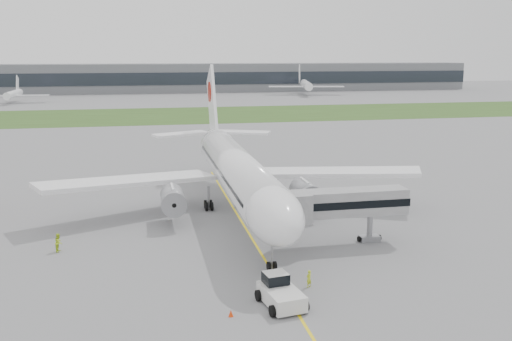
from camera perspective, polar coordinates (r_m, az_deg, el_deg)
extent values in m
plane|color=gray|center=(67.15, -1.31, -5.35)|extent=(600.00, 600.00, 0.00)
cube|color=#33501E|center=(184.59, -7.94, 5.51)|extent=(600.00, 50.00, 0.02)
cube|color=slate|center=(293.68, -9.38, 9.12)|extent=(320.00, 22.00, 14.00)
cube|color=#21272F|center=(282.69, -9.29, 9.03)|extent=(320.00, 0.60, 6.00)
cylinder|color=white|center=(69.58, -1.92, 0.02)|extent=(5.00, 38.00, 5.00)
ellipsoid|color=white|center=(51.00, 1.75, -4.36)|extent=(5.00, 11.00, 5.00)
cube|color=black|center=(49.82, 2.02, -3.68)|extent=(3.20, 1.54, 1.14)
cone|color=white|center=(90.88, -4.24, 3.28)|extent=(5.00, 10.53, 6.16)
cube|color=white|center=(70.89, -12.60, -1.04)|extent=(22.13, 13.52, 1.70)
cube|color=white|center=(74.90, 7.68, -0.17)|extent=(22.13, 13.52, 1.70)
cylinder|color=#9A9A9F|center=(66.90, -8.32, -2.87)|extent=(2.70, 5.20, 2.70)
cylinder|color=#9A9A9F|center=(69.54, 4.96, -2.23)|extent=(2.70, 5.20, 2.70)
cube|color=white|center=(91.75, -4.40, 6.57)|extent=(0.45, 10.90, 12.76)
cylinder|color=#9F1609|center=(92.58, -4.50, 7.85)|extent=(0.60, 3.20, 3.20)
cube|color=white|center=(92.80, -7.51, 3.64)|extent=(9.54, 6.34, 0.35)
cube|color=white|center=(94.01, -1.40, 3.84)|extent=(9.54, 6.34, 0.35)
cylinder|color=#949499|center=(52.72, 1.59, -8.44)|extent=(0.24, 0.24, 3.10)
cylinder|color=black|center=(73.21, -4.76, -3.49)|extent=(1.40, 1.10, 1.10)
cylinder|color=black|center=(74.19, 0.16, -3.24)|extent=(1.40, 1.10, 1.10)
cube|color=silver|center=(46.22, 2.56, -12.45)|extent=(3.22, 4.90, 1.21)
cube|color=silver|center=(46.85, 1.97, -10.76)|extent=(2.06, 1.89, 1.01)
cube|color=black|center=(46.83, 1.97, -10.70)|extent=(2.11, 1.95, 0.86)
cylinder|color=black|center=(47.18, 0.25, -12.39)|extent=(0.49, 0.95, 0.91)
cylinder|color=black|center=(48.14, 3.35, -11.90)|extent=(0.49, 0.95, 0.91)
cylinder|color=black|center=(44.62, 1.68, -13.88)|extent=(0.49, 0.95, 0.91)
cylinder|color=black|center=(45.64, 4.94, -13.31)|extent=(0.49, 0.95, 0.91)
cube|color=#A7A6A9|center=(59.73, 9.26, -3.14)|extent=(12.26, 2.67, 2.63)
cube|color=black|center=(59.73, 9.26, -3.14)|extent=(12.44, 2.76, 0.79)
cube|color=#A7A6A9|center=(57.17, 4.22, -3.69)|extent=(2.28, 2.98, 2.98)
cylinder|color=#949499|center=(61.87, 11.31, -5.48)|extent=(0.61, 0.61, 3.33)
cube|color=#949499|center=(62.28, 11.26, -6.67)|extent=(2.11, 1.23, 0.61)
cylinder|color=black|center=(61.86, 10.28, -6.76)|extent=(0.26, 0.61, 0.61)
cylinder|color=black|center=(62.72, 12.23, -6.58)|extent=(0.26, 0.61, 0.61)
cone|color=red|center=(44.75, -2.53, -14.07)|extent=(0.39, 0.39, 0.54)
cone|color=red|center=(46.44, 4.40, -13.08)|extent=(0.40, 0.40, 0.55)
imported|color=#C9E025|center=(49.79, 5.30, -10.72)|extent=(0.67, 0.60, 1.53)
imported|color=#BADE25|center=(61.17, -19.13, -6.82)|extent=(0.85, 1.02, 1.90)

